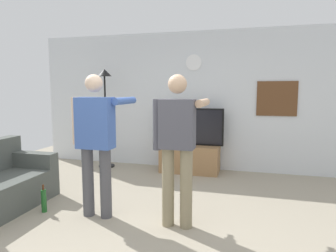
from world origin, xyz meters
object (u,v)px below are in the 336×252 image
object	(u,v)px
tv_stand	(190,158)
person_standing_nearer_lamp	(96,137)
framed_picture	(277,99)
beverage_bottle	(44,201)
wall_clock	(194,62)
person_standing_nearer_couch	(178,142)
floor_lamp	(105,98)
television	(191,126)

from	to	relation	value
tv_stand	person_standing_nearer_lamp	xyz separation A→B (m)	(-0.71, -2.30, 0.74)
framed_picture	beverage_bottle	size ratio (longest dim) A/B	1.95
wall_clock	framed_picture	bearing A→B (deg)	0.18
tv_stand	beverage_bottle	distance (m)	2.79
framed_picture	beverage_bottle	world-z (taller)	framed_picture
framed_picture	wall_clock	bearing A→B (deg)	-179.82
framed_picture	person_standing_nearer_lamp	size ratio (longest dim) A/B	0.40
wall_clock	person_standing_nearer_couch	distance (m)	2.84
person_standing_nearer_couch	beverage_bottle	world-z (taller)	person_standing_nearer_couch
floor_lamp	beverage_bottle	world-z (taller)	floor_lamp
floor_lamp	person_standing_nearer_lamp	size ratio (longest dim) A/B	1.13
framed_picture	beverage_bottle	xyz separation A→B (m)	(-2.99, -2.68, -1.26)
television	floor_lamp	xyz separation A→B (m)	(-1.73, -0.13, 0.54)
tv_stand	beverage_bottle	bearing A→B (deg)	-121.15
floor_lamp	beverage_bottle	bearing A→B (deg)	-82.95
tv_stand	beverage_bottle	world-z (taller)	tv_stand
framed_picture	floor_lamp	xyz separation A→B (m)	(-3.28, -0.38, 0.01)
person_standing_nearer_lamp	person_standing_nearer_couch	xyz separation A→B (m)	(1.02, -0.01, -0.02)
television	person_standing_nearer_couch	world-z (taller)	person_standing_nearer_couch
framed_picture	floor_lamp	bearing A→B (deg)	-173.43
television	person_standing_nearer_couch	xyz separation A→B (m)	(0.31, -2.35, 0.11)
framed_picture	person_standing_nearer_couch	xyz separation A→B (m)	(-1.24, -2.60, -0.43)
tv_stand	framed_picture	world-z (taller)	framed_picture
television	floor_lamp	distance (m)	1.81
person_standing_nearer_lamp	beverage_bottle	size ratio (longest dim) A/B	4.83
wall_clock	person_standing_nearer_lamp	bearing A→B (deg)	-105.40
tv_stand	framed_picture	bearing A→B (deg)	10.77
tv_stand	television	size ratio (longest dim) A/B	0.89
floor_lamp	person_standing_nearer_lamp	bearing A→B (deg)	-65.47
tv_stand	person_standing_nearer_couch	world-z (taller)	person_standing_nearer_couch
television	wall_clock	world-z (taller)	wall_clock
floor_lamp	person_standing_nearer_couch	xyz separation A→B (m)	(2.03, -2.22, -0.43)
person_standing_nearer_couch	framed_picture	bearing A→B (deg)	64.47
person_standing_nearer_lamp	beverage_bottle	xyz separation A→B (m)	(-0.73, -0.08, -0.85)
wall_clock	framed_picture	distance (m)	1.70
floor_lamp	beverage_bottle	distance (m)	2.64
tv_stand	person_standing_nearer_couch	size ratio (longest dim) A/B	0.64
tv_stand	person_standing_nearer_couch	bearing A→B (deg)	-82.40
framed_picture	tv_stand	bearing A→B (deg)	-169.23
person_standing_nearer_lamp	floor_lamp	bearing A→B (deg)	114.53
wall_clock	framed_picture	world-z (taller)	wall_clock
tv_stand	person_standing_nearer_couch	xyz separation A→B (m)	(0.31, -2.31, 0.72)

